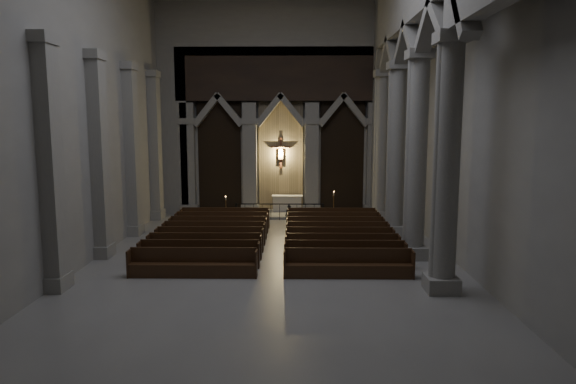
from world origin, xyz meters
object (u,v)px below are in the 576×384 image
object	(u,v)px
candle_stand_left	(226,212)
pews	(275,240)
altar_rail	(280,209)
worshipper	(289,216)
candle_stand_right	(334,211)
altar	(287,203)

from	to	relation	value
candle_stand_left	pews	bearing A→B (deg)	-65.85
altar_rail	candle_stand_left	xyz separation A→B (m)	(-3.00, 0.63, -0.29)
altar_rail	pews	size ratio (longest dim) A/B	0.49
candle_stand_left	worshipper	size ratio (longest dim) A/B	1.10
altar_rail	worshipper	bearing A→B (deg)	-71.04
worshipper	candle_stand_right	bearing A→B (deg)	52.93
pews	worshipper	size ratio (longest dim) A/B	8.85
altar	pews	world-z (taller)	altar
altar	altar_rail	world-z (taller)	altar
candle_stand_left	candle_stand_right	size ratio (longest dim) A/B	0.81
candle_stand_right	pews	xyz separation A→B (m)	(-2.99, -6.75, -0.09)
altar_rail	candle_stand_right	xyz separation A→B (m)	(2.99, 0.67, -0.21)
altar_rail	worshipper	xyz separation A→B (m)	(0.54, -1.59, -0.07)
altar	candle_stand_right	size ratio (longest dim) A/B	1.18
altar_rail	worshipper	size ratio (longest dim) A/B	4.30
worshipper	altar_rail	bearing A→B (deg)	119.08
candle_stand_left	candle_stand_right	bearing A→B (deg)	0.45
candle_stand_right	pews	size ratio (longest dim) A/B	0.15
altar_rail	candle_stand_right	world-z (taller)	candle_stand_right
altar_rail	worshipper	distance (m)	1.68
altar	candle_stand_left	size ratio (longest dim) A/B	1.46
altar	candle_stand_right	bearing A→B (deg)	-28.39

